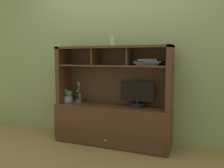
{
  "coord_description": "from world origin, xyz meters",
  "views": [
    {
      "loc": [
        1.06,
        -2.76,
        1.14
      ],
      "look_at": [
        0.0,
        0.0,
        0.8
      ],
      "focal_mm": 36.4,
      "sensor_mm": 36.0,
      "label": 1
    }
  ],
  "objects_px": {
    "potted_fern": "(68,96)",
    "diffuser_bottle": "(113,42)",
    "tv_monitor": "(137,96)",
    "magazine_stack_left": "(148,62)",
    "potted_orchid": "(79,99)",
    "media_console": "(112,114)"
  },
  "relations": [
    {
      "from": "tv_monitor",
      "to": "magazine_stack_left",
      "type": "distance_m",
      "value": 0.45
    },
    {
      "from": "potted_fern",
      "to": "diffuser_bottle",
      "type": "relative_size",
      "value": 0.59
    },
    {
      "from": "media_console",
      "to": "magazine_stack_left",
      "type": "bearing_deg",
      "value": 1.82
    },
    {
      "from": "tv_monitor",
      "to": "magazine_stack_left",
      "type": "bearing_deg",
      "value": 4.31
    },
    {
      "from": "tv_monitor",
      "to": "diffuser_bottle",
      "type": "distance_m",
      "value": 0.77
    },
    {
      "from": "potted_fern",
      "to": "tv_monitor",
      "type": "bearing_deg",
      "value": -0.79
    },
    {
      "from": "tv_monitor",
      "to": "diffuser_bottle",
      "type": "xyz_separation_m",
      "value": [
        -0.34,
        0.01,
        0.69
      ]
    },
    {
      "from": "tv_monitor",
      "to": "potted_orchid",
      "type": "xyz_separation_m",
      "value": [
        -0.85,
        -0.0,
        -0.09
      ]
    },
    {
      "from": "diffuser_bottle",
      "to": "tv_monitor",
      "type": "bearing_deg",
      "value": -1.4
    },
    {
      "from": "potted_fern",
      "to": "diffuser_bottle",
      "type": "height_order",
      "value": "diffuser_bottle"
    },
    {
      "from": "tv_monitor",
      "to": "potted_fern",
      "type": "relative_size",
      "value": 2.27
    },
    {
      "from": "diffuser_bottle",
      "to": "potted_orchid",
      "type": "bearing_deg",
      "value": -178.77
    },
    {
      "from": "tv_monitor",
      "to": "magazine_stack_left",
      "type": "relative_size",
      "value": 1.21
    },
    {
      "from": "potted_orchid",
      "to": "tv_monitor",
      "type": "bearing_deg",
      "value": 0.17
    },
    {
      "from": "potted_fern",
      "to": "diffuser_bottle",
      "type": "xyz_separation_m",
      "value": [
        0.69,
        -0.01,
        0.76
      ]
    },
    {
      "from": "media_console",
      "to": "potted_fern",
      "type": "relative_size",
      "value": 8.12
    },
    {
      "from": "potted_orchid",
      "to": "magazine_stack_left",
      "type": "bearing_deg",
      "value": 0.71
    },
    {
      "from": "potted_orchid",
      "to": "potted_fern",
      "type": "xyz_separation_m",
      "value": [
        -0.18,
        0.02,
        0.02
      ]
    },
    {
      "from": "media_console",
      "to": "diffuser_bottle",
      "type": "bearing_deg",
      "value": 90.0
    },
    {
      "from": "tv_monitor",
      "to": "potted_orchid",
      "type": "distance_m",
      "value": 0.85
    },
    {
      "from": "tv_monitor",
      "to": "magazine_stack_left",
      "type": "height_order",
      "value": "magazine_stack_left"
    },
    {
      "from": "magazine_stack_left",
      "to": "diffuser_bottle",
      "type": "xyz_separation_m",
      "value": [
        -0.47,
        -0.0,
        0.26
      ]
    }
  ]
}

